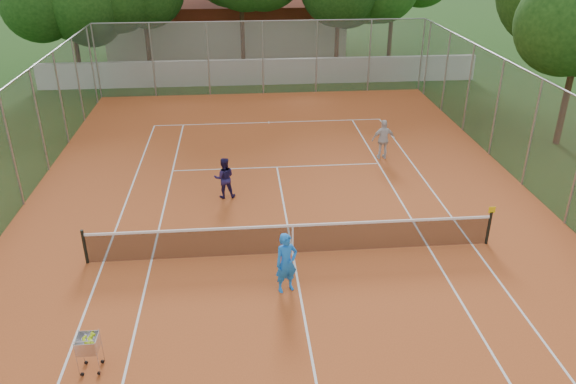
{
  "coord_description": "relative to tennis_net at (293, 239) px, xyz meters",
  "views": [
    {
      "loc": [
        -1.41,
        -14.08,
        8.93
      ],
      "look_at": [
        0.0,
        1.5,
        1.3
      ],
      "focal_mm": 35.0,
      "sensor_mm": 36.0,
      "label": 1
    }
  ],
  "objects": [
    {
      "name": "player_far_right",
      "position": [
        4.4,
        6.95,
        0.34
      ],
      "size": [
        0.98,
        0.44,
        1.65
      ],
      "primitive_type": "imported",
      "rotation": [
        0.0,
        0.0,
        3.18
      ],
      "color": "silver",
      "rests_on": "court_pad"
    },
    {
      "name": "ball_hopper",
      "position": [
        -4.84,
        -4.37,
        0.0
      ],
      "size": [
        0.61,
        0.61,
        0.99
      ],
      "primitive_type": "cube",
      "rotation": [
        0.0,
        0.0,
        0.34
      ],
      "color": "silver",
      "rests_on": "court_pad"
    },
    {
      "name": "ground",
      "position": [
        0.0,
        0.0,
        -0.51
      ],
      "size": [
        120.0,
        120.0,
        0.0
      ],
      "primitive_type": "plane",
      "color": "#16370F",
      "rests_on": "ground"
    },
    {
      "name": "tennis_net",
      "position": [
        0.0,
        0.0,
        0.0
      ],
      "size": [
        11.88,
        0.1,
        0.98
      ],
      "primitive_type": "cube",
      "color": "black",
      "rests_on": "court_pad"
    },
    {
      "name": "player_near",
      "position": [
        -0.34,
        -1.81,
        0.36
      ],
      "size": [
        0.72,
        0.6,
        1.69
      ],
      "primitive_type": "imported",
      "rotation": [
        0.0,
        0.0,
        0.37
      ],
      "color": "blue",
      "rests_on": "court_pad"
    },
    {
      "name": "player_far_left",
      "position": [
        -2.03,
        3.93,
        0.25
      ],
      "size": [
        0.75,
        0.6,
        1.49
      ],
      "primitive_type": "imported",
      "rotation": [
        0.0,
        0.0,
        3.19
      ],
      "color": "#21194B",
      "rests_on": "court_pad"
    },
    {
      "name": "court_lines",
      "position": [
        0.0,
        0.0,
        -0.49
      ],
      "size": [
        10.98,
        23.78,
        0.01
      ],
      "primitive_type": "cube",
      "color": "white",
      "rests_on": "court_pad"
    },
    {
      "name": "perimeter_fence",
      "position": [
        0.0,
        0.0,
        1.49
      ],
      "size": [
        18.0,
        34.0,
        4.0
      ],
      "primitive_type": "cube",
      "color": "slate",
      "rests_on": "ground"
    },
    {
      "name": "clubhouse",
      "position": [
        -2.0,
        29.0,
        1.69
      ],
      "size": [
        16.4,
        9.0,
        4.4
      ],
      "primitive_type": "cube",
      "color": "beige",
      "rests_on": "ground"
    },
    {
      "name": "boundary_wall",
      "position": [
        0.0,
        19.0,
        0.24
      ],
      "size": [
        26.0,
        0.3,
        1.5
      ],
      "primitive_type": "cube",
      "color": "white",
      "rests_on": "ground"
    },
    {
      "name": "court_pad",
      "position": [
        0.0,
        0.0,
        -0.5
      ],
      "size": [
        18.0,
        34.0,
        0.02
      ],
      "primitive_type": "cube",
      "color": "#B65223",
      "rests_on": "ground"
    }
  ]
}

